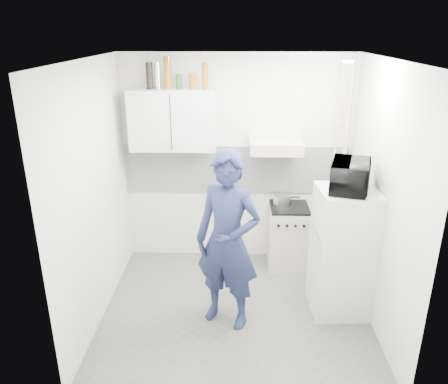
{
  "coord_description": "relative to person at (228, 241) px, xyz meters",
  "views": [
    {
      "loc": [
        -0.0,
        -3.95,
        2.87
      ],
      "look_at": [
        -0.13,
        0.3,
        1.25
      ],
      "focal_mm": 35.0,
      "sensor_mm": 36.0,
      "label": 1
    }
  ],
  "objects": [
    {
      "name": "floor",
      "position": [
        0.08,
        0.16,
        -0.91
      ],
      "size": [
        2.8,
        2.8,
        0.0
      ],
      "primitive_type": "plane",
      "color": "#54554A",
      "rests_on": "ground"
    },
    {
      "name": "ceiling",
      "position": [
        0.08,
        0.16,
        1.69
      ],
      "size": [
        2.8,
        2.8,
        0.0
      ],
      "primitive_type": "plane",
      "color": "white",
      "rests_on": "wall_back"
    },
    {
      "name": "wall_back",
      "position": [
        0.08,
        1.41,
        0.39
      ],
      "size": [
        2.8,
        0.0,
        2.8
      ],
      "primitive_type": "plane",
      "rotation": [
        1.57,
        0.0,
        0.0
      ],
      "color": "silver",
      "rests_on": "floor"
    },
    {
      "name": "wall_left",
      "position": [
        -1.32,
        0.16,
        0.39
      ],
      "size": [
        0.0,
        2.6,
        2.6
      ],
      "primitive_type": "plane",
      "rotation": [
        1.57,
        0.0,
        1.57
      ],
      "color": "silver",
      "rests_on": "floor"
    },
    {
      "name": "wall_right",
      "position": [
        1.48,
        0.16,
        0.39
      ],
      "size": [
        0.0,
        2.6,
        2.6
      ],
      "primitive_type": "plane",
      "rotation": [
        1.57,
        0.0,
        -1.57
      ],
      "color": "silver",
      "rests_on": "floor"
    },
    {
      "name": "person",
      "position": [
        0.0,
        0.0,
        0.0
      ],
      "size": [
        0.78,
        0.66,
        1.82
      ],
      "primitive_type": "imported",
      "rotation": [
        0.0,
        0.0,
        -0.39
      ],
      "color": "#1B2345",
      "rests_on": "floor"
    },
    {
      "name": "stove",
      "position": [
        0.73,
        1.16,
        -0.52
      ],
      "size": [
        0.48,
        0.48,
        0.78
      ],
      "primitive_type": "cube",
      "color": "beige",
      "rests_on": "floor"
    },
    {
      "name": "fridge",
      "position": [
        1.18,
        0.24,
        -0.23
      ],
      "size": [
        0.6,
        0.6,
        1.37
      ],
      "primitive_type": "cube",
      "rotation": [
        0.0,
        0.0,
        0.06
      ],
      "color": "silver",
      "rests_on": "floor"
    },
    {
      "name": "stove_top",
      "position": [
        0.73,
        1.16,
        -0.12
      ],
      "size": [
        0.47,
        0.47,
        0.03
      ],
      "primitive_type": "cube",
      "color": "black",
      "rests_on": "stove"
    },
    {
      "name": "saucepan",
      "position": [
        0.64,
        1.24,
        -0.05
      ],
      "size": [
        0.21,
        0.21,
        0.11
      ],
      "primitive_type": "cylinder",
      "color": "silver",
      "rests_on": "stove_top"
    },
    {
      "name": "microwave",
      "position": [
        1.18,
        0.24,
        0.6
      ],
      "size": [
        0.6,
        0.48,
        0.29
      ],
      "primitive_type": "imported",
      "rotation": [
        0.0,
        0.0,
        1.29
      ],
      "color": "black",
      "rests_on": "fridge"
    },
    {
      "name": "bottle_b",
      "position": [
        -0.92,
        1.23,
        1.44
      ],
      "size": [
        0.08,
        0.08,
        0.3
      ],
      "primitive_type": "cylinder",
      "color": "black",
      "rests_on": "upper_cabinet"
    },
    {
      "name": "bottle_c",
      "position": [
        -0.82,
        1.23,
        1.44
      ],
      "size": [
        0.07,
        0.07,
        0.3
      ],
      "primitive_type": "cylinder",
      "color": "silver",
      "rests_on": "upper_cabinet"
    },
    {
      "name": "bottle_d",
      "position": [
        -0.71,
        1.23,
        1.47
      ],
      "size": [
        0.08,
        0.08,
        0.36
      ],
      "primitive_type": "cylinder",
      "color": "brown",
      "rests_on": "upper_cabinet"
    },
    {
      "name": "canister_a",
      "position": [
        -0.58,
        1.23,
        1.38
      ],
      "size": [
        0.07,
        0.07,
        0.17
      ],
      "primitive_type": "cylinder",
      "color": "#144C1E",
      "rests_on": "upper_cabinet"
    },
    {
      "name": "canister_b",
      "position": [
        -0.43,
        1.23,
        1.38
      ],
      "size": [
        0.09,
        0.09,
        0.18
      ],
      "primitive_type": "cylinder",
      "color": "brown",
      "rests_on": "upper_cabinet"
    },
    {
      "name": "bottle_e",
      "position": [
        -0.29,
        1.23,
        1.44
      ],
      "size": [
        0.07,
        0.07,
        0.29
      ],
      "primitive_type": "cylinder",
      "color": "brown",
      "rests_on": "upper_cabinet"
    },
    {
      "name": "upper_cabinet",
      "position": [
        -0.67,
        1.23,
        0.94
      ],
      "size": [
        1.0,
        0.35,
        0.7
      ],
      "primitive_type": "cube",
      "color": "silver",
      "rests_on": "wall_back"
    },
    {
      "name": "range_hood",
      "position": [
        0.53,
        1.16,
        0.66
      ],
      "size": [
        0.6,
        0.5,
        0.14
      ],
      "primitive_type": "cube",
      "color": "beige",
      "rests_on": "wall_back"
    },
    {
      "name": "backsplash",
      "position": [
        0.08,
        1.39,
        0.29
      ],
      "size": [
        2.74,
        0.03,
        0.6
      ],
      "primitive_type": "cube",
      "color": "white",
      "rests_on": "wall_back"
    },
    {
      "name": "pipe_a",
      "position": [
        1.38,
        1.33,
        0.39
      ],
      "size": [
        0.05,
        0.05,
        2.6
      ],
      "primitive_type": "cylinder",
      "color": "beige",
      "rests_on": "floor"
    },
    {
      "name": "pipe_b",
      "position": [
        1.26,
        1.33,
        0.39
      ],
      "size": [
        0.04,
        0.04,
        2.6
      ],
      "primitive_type": "cylinder",
      "color": "beige",
      "rests_on": "floor"
    },
    {
      "name": "ceiling_spot_fixture",
      "position": [
        1.08,
        0.36,
        1.66
      ],
      "size": [
        0.1,
        0.1,
        0.02
      ],
      "primitive_type": "cylinder",
      "color": "white",
      "rests_on": "ceiling"
    }
  ]
}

